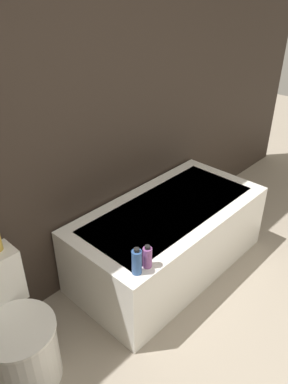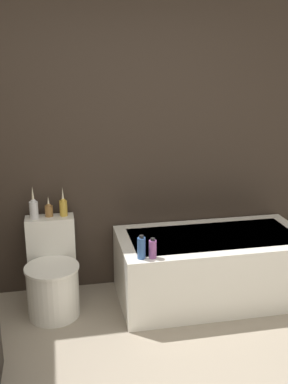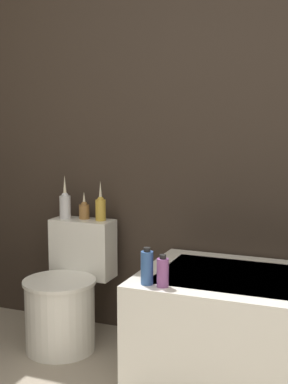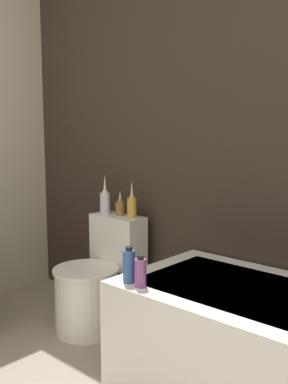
{
  "view_description": "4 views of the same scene",
  "coord_description": "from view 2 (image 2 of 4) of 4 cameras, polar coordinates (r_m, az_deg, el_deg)",
  "views": [
    {
      "loc": [
        -1.17,
        0.15,
        2.13
      ],
      "look_at": [
        0.21,
        1.46,
        0.99
      ],
      "focal_mm": 35.0,
      "sensor_mm": 36.0,
      "label": 1
    },
    {
      "loc": [
        -0.56,
        -1.66,
        2.0
      ],
      "look_at": [
        0.07,
        1.47,
        1.04
      ],
      "focal_mm": 42.0,
      "sensor_mm": 36.0,
      "label": 2
    },
    {
      "loc": [
        0.94,
        -1.0,
        1.38
      ],
      "look_at": [
        -0.06,
        1.49,
        0.99
      ],
      "focal_mm": 50.0,
      "sensor_mm": 36.0,
      "label": 3
    },
    {
      "loc": [
        1.52,
        -0.21,
        1.33
      ],
      "look_at": [
        0.03,
        1.43,
        1.01
      ],
      "focal_mm": 42.0,
      "sensor_mm": 36.0,
      "label": 4
    }
  ],
  "objects": [
    {
      "name": "wall_back_tiled",
      "position": [
        3.86,
        -2.8,
        6.28
      ],
      "size": [
        6.4,
        0.06,
        2.6
      ],
      "color": "#332821",
      "rests_on": "ground_plane"
    },
    {
      "name": "bathtub",
      "position": [
        3.93,
        8.61,
        -9.29
      ],
      "size": [
        1.59,
        0.8,
        0.57
      ],
      "color": "white",
      "rests_on": "ground"
    },
    {
      "name": "toilet",
      "position": [
        3.76,
        -11.55,
        -10.44
      ],
      "size": [
        0.43,
        0.6,
        0.73
      ],
      "color": "white",
      "rests_on": "ground"
    },
    {
      "name": "vase_gold",
      "position": [
        3.76,
        -13.84,
        -1.97
      ],
      "size": [
        0.07,
        0.07,
        0.27
      ],
      "color": "silver",
      "rests_on": "toilet"
    },
    {
      "name": "vase_silver",
      "position": [
        3.79,
        -11.99,
        -2.18
      ],
      "size": [
        0.07,
        0.07,
        0.17
      ],
      "color": "olive",
      "rests_on": "toilet"
    },
    {
      "name": "vase_bronze",
      "position": [
        3.78,
        -10.21,
        -1.78
      ],
      "size": [
        0.06,
        0.06,
        0.25
      ],
      "color": "gold",
      "rests_on": "toilet"
    },
    {
      "name": "shampoo_bottle_tall",
      "position": [
        3.34,
        -0.33,
        -7.09
      ],
      "size": [
        0.06,
        0.06,
        0.18
      ],
      "color": "#335999",
      "rests_on": "bathtub"
    },
    {
      "name": "shampoo_bottle_short",
      "position": [
        3.35,
        1.11,
        -7.22
      ],
      "size": [
        0.06,
        0.06,
        0.16
      ],
      "color": "#8C4C8C",
      "rests_on": "bathtub"
    }
  ]
}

